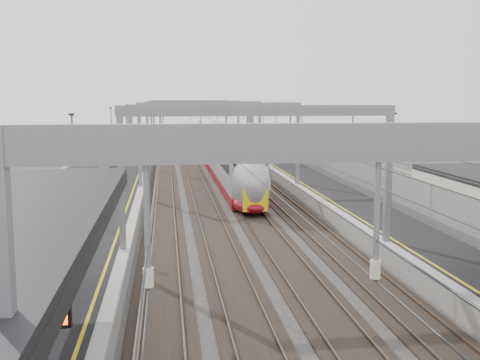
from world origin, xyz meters
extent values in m
cube|color=black|center=(-8.00, 45.00, 0.50)|extent=(4.00, 120.00, 1.00)
cube|color=black|center=(8.00, 45.00, 0.50)|extent=(4.00, 120.00, 1.00)
cube|color=black|center=(-4.50, 45.00, 0.04)|extent=(2.40, 140.00, 0.08)
cube|color=brown|center=(-5.22, 45.00, 0.13)|extent=(0.07, 140.00, 0.14)
cube|color=brown|center=(-3.78, 45.00, 0.13)|extent=(0.07, 140.00, 0.14)
cube|color=black|center=(-1.50, 45.00, 0.04)|extent=(2.40, 140.00, 0.08)
cube|color=brown|center=(-2.22, 45.00, 0.13)|extent=(0.07, 140.00, 0.14)
cube|color=brown|center=(-0.78, 45.00, 0.13)|extent=(0.07, 140.00, 0.14)
cube|color=black|center=(1.50, 45.00, 0.04)|extent=(2.40, 140.00, 0.08)
cube|color=brown|center=(0.78, 45.00, 0.13)|extent=(0.07, 140.00, 0.14)
cube|color=brown|center=(2.22, 45.00, 0.13)|extent=(0.07, 140.00, 0.14)
cube|color=black|center=(4.50, 45.00, 0.04)|extent=(2.40, 140.00, 0.08)
cube|color=brown|center=(3.78, 45.00, 0.13)|extent=(0.07, 140.00, 0.14)
cube|color=brown|center=(5.22, 45.00, 0.13)|extent=(0.07, 140.00, 0.14)
cube|color=gray|center=(-6.30, 22.00, 4.30)|extent=(0.28, 0.28, 6.60)
cube|color=gray|center=(6.30, 22.00, 4.30)|extent=(0.28, 0.28, 6.60)
cube|color=gray|center=(0.00, 22.00, 7.35)|extent=(13.00, 0.25, 0.50)
cube|color=gray|center=(-6.30, 42.00, 4.30)|extent=(0.28, 0.28, 6.60)
cube|color=gray|center=(6.30, 42.00, 4.30)|extent=(0.28, 0.28, 6.60)
cube|color=gray|center=(0.00, 42.00, 7.35)|extent=(13.00, 0.25, 0.50)
cube|color=gray|center=(-6.30, 62.00, 4.30)|extent=(0.28, 0.28, 6.60)
cube|color=gray|center=(6.30, 62.00, 4.30)|extent=(0.28, 0.28, 6.60)
cube|color=gray|center=(0.00, 62.00, 7.35)|extent=(13.00, 0.25, 0.50)
cube|color=gray|center=(-6.30, 82.00, 4.30)|extent=(0.28, 0.28, 6.60)
cube|color=gray|center=(6.30, 82.00, 4.30)|extent=(0.28, 0.28, 6.60)
cube|color=gray|center=(0.00, 82.00, 7.35)|extent=(13.00, 0.25, 0.50)
cube|color=gray|center=(-6.30, 100.00, 4.30)|extent=(0.28, 0.28, 6.60)
cube|color=gray|center=(6.30, 100.00, 4.30)|extent=(0.28, 0.28, 6.60)
cube|color=gray|center=(0.00, 100.00, 7.35)|extent=(13.00, 0.25, 0.50)
cylinder|color=#262628|center=(-4.50, 50.00, 5.50)|extent=(0.03, 140.00, 0.03)
cylinder|color=#262628|center=(-1.50, 50.00, 5.50)|extent=(0.03, 140.00, 0.03)
cylinder|color=#262628|center=(1.50, 50.00, 5.50)|extent=(0.03, 140.00, 0.03)
cylinder|color=#262628|center=(4.50, 50.00, 5.50)|extent=(0.03, 140.00, 0.03)
cube|color=black|center=(-6.60, 4.00, 4.55)|extent=(1.60, 0.15, 0.55)
cube|color=#EB3204|center=(-6.60, 3.92, 4.55)|extent=(1.50, 0.02, 0.42)
cube|color=slate|center=(0.00, 100.00, 6.20)|extent=(22.00, 2.20, 1.40)
cube|color=slate|center=(-10.50, 100.00, 3.10)|extent=(1.00, 2.20, 6.20)
cube|color=slate|center=(10.50, 100.00, 3.10)|extent=(1.00, 2.20, 6.20)
cube|color=slate|center=(-11.20, 45.00, 1.60)|extent=(0.30, 120.00, 3.20)
cube|color=slate|center=(11.20, 45.00, 1.60)|extent=(0.30, 120.00, 3.20)
cube|color=maroon|center=(1.50, 46.43, 0.59)|extent=(2.64, 22.51, 0.78)
cube|color=#949499|center=(1.50, 46.43, 2.45)|extent=(2.64, 22.51, 2.94)
cube|color=black|center=(1.50, 38.55, 0.28)|extent=(1.96, 2.35, 0.49)
cube|color=maroon|center=(1.50, 69.33, 0.59)|extent=(2.64, 22.51, 0.78)
cube|color=#949499|center=(1.50, 69.33, 2.45)|extent=(2.64, 22.51, 2.94)
cube|color=black|center=(1.50, 61.45, 0.28)|extent=(1.96, 2.35, 0.49)
ellipsoid|color=#949499|center=(1.50, 34.98, 2.16)|extent=(2.64, 5.09, 4.11)
cube|color=yellow|center=(1.50, 32.87, 1.28)|extent=(1.66, 0.12, 1.47)
cube|color=black|center=(1.50, 33.31, 2.74)|extent=(1.57, 0.57, 0.92)
cylinder|color=black|center=(-5.20, 70.62, 1.50)|extent=(0.12, 0.12, 3.00)
cube|color=black|center=(-5.20, 70.62, 3.10)|extent=(0.32, 0.22, 0.75)
sphere|color=#0CE526|center=(-5.20, 70.49, 3.25)|extent=(0.16, 0.16, 0.16)
cylinder|color=black|center=(3.20, 73.11, 1.50)|extent=(0.12, 0.12, 3.00)
cube|color=black|center=(3.20, 73.11, 3.10)|extent=(0.32, 0.22, 0.75)
sphere|color=#0CE526|center=(3.20, 72.98, 3.25)|extent=(0.16, 0.16, 0.16)
cylinder|color=black|center=(5.40, 72.33, 1.50)|extent=(0.12, 0.12, 3.00)
cube|color=black|center=(5.40, 72.33, 3.10)|extent=(0.32, 0.22, 0.75)
sphere|color=red|center=(5.40, 72.20, 3.25)|extent=(0.16, 0.16, 0.16)
camera|label=1|loc=(-4.25, -5.51, 7.91)|focal=45.00mm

